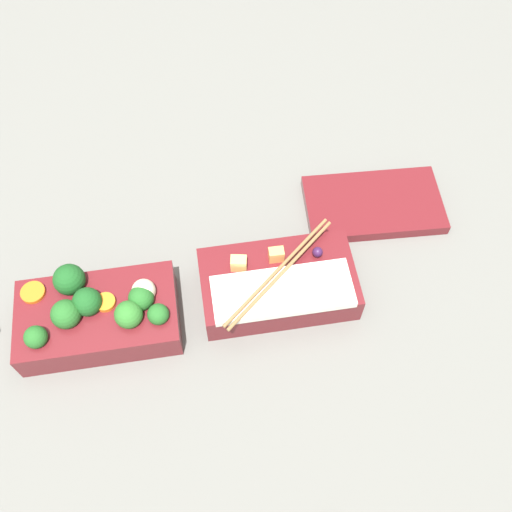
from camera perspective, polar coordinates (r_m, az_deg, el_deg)
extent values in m
plane|color=slate|center=(0.86, -6.13, -4.58)|extent=(3.00, 3.00, 0.00)
cube|color=maroon|center=(0.85, -14.72, -5.70)|extent=(0.22, 0.12, 0.05)
sphere|color=#2D7028|center=(0.80, -12.04, -5.48)|extent=(0.04, 0.04, 0.04)
sphere|color=#236023|center=(0.81, -10.88, -3.95)|extent=(0.03, 0.03, 0.03)
sphere|color=#19511E|center=(0.85, -17.36, -2.16)|extent=(0.04, 0.04, 0.04)
sphere|color=#236023|center=(0.82, -17.66, -5.30)|extent=(0.04, 0.04, 0.04)
sphere|color=#236023|center=(0.83, -20.24, -7.26)|extent=(0.03, 0.03, 0.03)
sphere|color=#19511E|center=(0.82, -15.79, -4.22)|extent=(0.04, 0.04, 0.04)
sphere|color=#236023|center=(0.80, -9.30, -5.50)|extent=(0.03, 0.03, 0.03)
cylinder|color=orange|center=(0.86, -20.47, -3.27)|extent=(0.04, 0.04, 0.01)
cylinder|color=orange|center=(0.83, -14.15, -4.29)|extent=(0.03, 0.03, 0.01)
sphere|color=beige|center=(0.82, -10.63, -3.54)|extent=(0.03, 0.03, 0.03)
cube|color=maroon|center=(0.85, 2.15, -2.86)|extent=(0.22, 0.12, 0.05)
cube|color=silver|center=(0.81, 2.53, -3.41)|extent=(0.19, 0.07, 0.01)
cube|color=#EAB266|center=(0.82, -1.66, -0.70)|extent=(0.02, 0.02, 0.02)
cube|color=#F4A356|center=(0.83, 1.94, 0.13)|extent=(0.02, 0.02, 0.02)
sphere|color=#381942|center=(0.84, 5.89, 0.37)|extent=(0.01, 0.01, 0.01)
cylinder|color=olive|center=(0.81, 2.43, -1.69)|extent=(0.17, 0.15, 0.01)
cylinder|color=olive|center=(0.81, 2.05, -1.42)|extent=(0.17, 0.15, 0.01)
cube|color=maroon|center=(0.96, 11.10, 4.82)|extent=(0.22, 0.13, 0.02)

